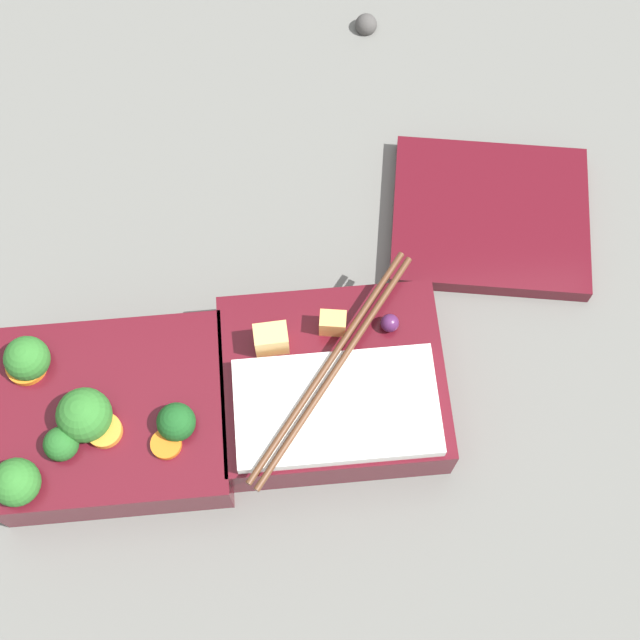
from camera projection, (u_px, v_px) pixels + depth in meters
name	position (u px, v px, depth m)	size (l,w,h in m)	color
ground_plane	(227.00, 403.00, 0.74)	(3.00, 3.00, 0.00)	slate
bento_tray_vegetable	(109.00, 418.00, 0.70)	(0.18, 0.15, 0.08)	#510F19
bento_tray_rice	(332.00, 383.00, 0.72)	(0.18, 0.18, 0.07)	#510F19
bento_lid	(490.00, 217.00, 0.80)	(0.17, 0.15, 0.02)	#510F19
pebble_0	(366.00, 25.00, 0.89)	(0.02, 0.02, 0.02)	#474442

